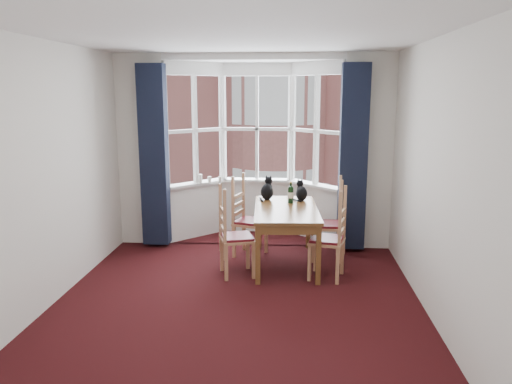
# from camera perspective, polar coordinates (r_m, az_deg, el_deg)

# --- Properties ---
(floor) EXTENTS (4.50, 4.50, 0.00)m
(floor) POSITION_cam_1_polar(r_m,az_deg,el_deg) (5.48, -2.26, -13.04)
(floor) COLOR black
(floor) RESTS_ON ground
(ceiling) EXTENTS (4.50, 4.50, 0.00)m
(ceiling) POSITION_cam_1_polar(r_m,az_deg,el_deg) (5.01, -2.53, 17.52)
(ceiling) COLOR white
(ceiling) RESTS_ON floor
(wall_left) EXTENTS (0.00, 4.50, 4.50)m
(wall_left) POSITION_cam_1_polar(r_m,az_deg,el_deg) (5.65, -22.98, 1.69)
(wall_left) COLOR silver
(wall_left) RESTS_ON floor
(wall_right) EXTENTS (0.00, 4.50, 4.50)m
(wall_right) POSITION_cam_1_polar(r_m,az_deg,el_deg) (5.22, 19.99, 1.17)
(wall_right) COLOR silver
(wall_right) RESTS_ON floor
(wall_near) EXTENTS (4.00, 0.00, 4.00)m
(wall_near) POSITION_cam_1_polar(r_m,az_deg,el_deg) (2.89, -7.59, -6.17)
(wall_near) COLOR silver
(wall_near) RESTS_ON floor
(wall_back_pier_left) EXTENTS (0.70, 0.12, 2.80)m
(wall_back_pier_left) POSITION_cam_1_polar(r_m,az_deg,el_deg) (7.59, -12.89, 4.60)
(wall_back_pier_left) COLOR silver
(wall_back_pier_left) RESTS_ON floor
(wall_back_pier_right) EXTENTS (0.70, 0.12, 2.80)m
(wall_back_pier_right) POSITION_cam_1_polar(r_m,az_deg,el_deg) (7.33, 12.68, 4.37)
(wall_back_pier_right) COLOR silver
(wall_back_pier_right) RESTS_ON floor
(bay_window) EXTENTS (2.76, 0.94, 2.80)m
(bay_window) POSITION_cam_1_polar(r_m,az_deg,el_deg) (7.77, -0.02, 5.05)
(bay_window) COLOR white
(bay_window) RESTS_ON floor
(curtain_left) EXTENTS (0.38, 0.22, 2.60)m
(curtain_left) POSITION_cam_1_polar(r_m,az_deg,el_deg) (7.36, -11.56, 4.05)
(curtain_left) COLOR black
(curtain_left) RESTS_ON floor
(curtain_right) EXTENTS (0.38, 0.22, 2.60)m
(curtain_right) POSITION_cam_1_polar(r_m,az_deg,el_deg) (7.13, 11.04, 3.84)
(curtain_right) COLOR black
(curtain_right) RESTS_ON floor
(dining_table) EXTENTS (0.90, 1.57, 0.77)m
(dining_table) POSITION_cam_1_polar(r_m,az_deg,el_deg) (6.55, 3.45, -2.57)
(dining_table) COLOR brown
(dining_table) RESTS_ON floor
(chair_left_near) EXTENTS (0.50, 0.52, 0.92)m
(chair_left_near) POSITION_cam_1_polar(r_m,az_deg,el_deg) (6.21, -3.00, -5.37)
(chair_left_near) COLOR tan
(chair_left_near) RESTS_ON floor
(chair_left_far) EXTENTS (0.51, 0.52, 0.92)m
(chair_left_far) POSITION_cam_1_polar(r_m,az_deg,el_deg) (6.99, -1.35, -3.44)
(chair_left_far) COLOR tan
(chair_left_far) RESTS_ON floor
(chair_right_near) EXTENTS (0.49, 0.50, 0.92)m
(chair_right_near) POSITION_cam_1_polar(r_m,az_deg,el_deg) (6.17, 8.93, -5.61)
(chair_right_near) COLOR tan
(chair_right_near) RESTS_ON floor
(chair_right_far) EXTENTS (0.42, 0.44, 0.92)m
(chair_right_far) POSITION_cam_1_polar(r_m,az_deg,el_deg) (6.87, 8.80, -3.84)
(chair_right_far) COLOR tan
(chair_right_far) RESTS_ON floor
(cat_left) EXTENTS (0.22, 0.28, 0.34)m
(cat_left) POSITION_cam_1_polar(r_m,az_deg,el_deg) (7.00, 1.29, 0.18)
(cat_left) COLOR black
(cat_left) RESTS_ON dining_table
(cat_right) EXTENTS (0.22, 0.25, 0.30)m
(cat_right) POSITION_cam_1_polar(r_m,az_deg,el_deg) (6.98, 5.21, -0.03)
(cat_right) COLOR black
(cat_right) RESTS_ON dining_table
(wine_bottle) EXTENTS (0.08, 0.08, 0.29)m
(wine_bottle) POSITION_cam_1_polar(r_m,az_deg,el_deg) (6.80, 3.99, -0.20)
(wine_bottle) COLOR black
(wine_bottle) RESTS_ON dining_table
(candle_tall) EXTENTS (0.06, 0.06, 0.13)m
(candle_tall) POSITION_cam_1_polar(r_m,az_deg,el_deg) (7.80, -6.39, 1.55)
(candle_tall) COLOR white
(candle_tall) RESTS_ON bay_window
(candle_short) EXTENTS (0.06, 0.06, 0.09)m
(candle_short) POSITION_cam_1_polar(r_m,az_deg,el_deg) (7.81, -5.33, 1.44)
(candle_short) COLOR white
(candle_short) RESTS_ON bay_window
(candle_extra) EXTENTS (0.05, 0.05, 0.09)m
(candle_extra) POSITION_cam_1_polar(r_m,az_deg,el_deg) (7.80, -4.12, 1.45)
(candle_extra) COLOR white
(candle_extra) RESTS_ON bay_window
(street) EXTENTS (80.00, 80.00, 0.00)m
(street) POSITION_cam_1_polar(r_m,az_deg,el_deg) (38.11, 3.34, -1.06)
(street) COLOR #333335
(street) RESTS_ON ground
(tenement_building) EXTENTS (18.40, 7.80, 15.20)m
(tenement_building) POSITION_cam_1_polar(r_m,az_deg,el_deg) (18.98, 2.59, 9.45)
(tenement_building) COLOR #A25B53
(tenement_building) RESTS_ON street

